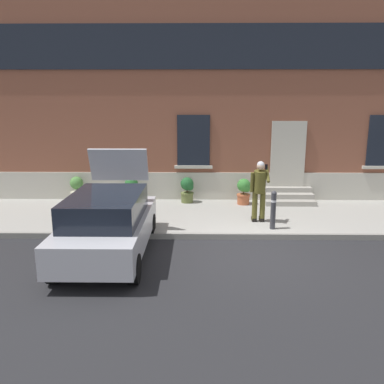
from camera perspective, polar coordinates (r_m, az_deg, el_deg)
name	(u,v)px	position (r m, az deg, el deg)	size (l,w,h in m)	color
ground_plane	(248,253)	(9.58, 8.04, -8.63)	(80.00, 80.00, 0.00)	#232326
sidewalk	(237,216)	(12.18, 6.44, -3.45)	(24.00, 3.60, 0.15)	#99968E
curb_edge	(243,236)	(10.42, 7.41, -6.34)	(24.00, 0.12, 0.15)	gray
building_facade	(233,94)	(14.17, 5.86, 13.83)	(24.00, 1.52, 7.50)	brown
entrance_stoop	(288,197)	(13.78, 13.62, -0.67)	(1.65, 0.96, 0.48)	#9E998E
hatchback_car_silver	(108,223)	(9.21, -11.97, -4.39)	(1.79, 4.07, 2.34)	#B7B7BF
bollard_near_person	(273,209)	(10.75, 11.62, -2.35)	(0.15, 0.15, 1.04)	#333338
bollard_far_left	(113,208)	(10.79, -11.25, -2.26)	(0.15, 0.15, 1.04)	#333338
person_on_phone	(259,187)	(11.19, 9.69, 0.65)	(0.51, 0.49, 1.75)	#514C1E
planter_cream	(77,188)	(14.00, -16.21, 0.52)	(0.44, 0.44, 0.86)	beige
planter_charcoal	(132,189)	(13.52, -8.65, 0.46)	(0.44, 0.44, 0.86)	#2D2D30
planter_olive	(187,189)	(13.32, -0.68, 0.41)	(0.44, 0.44, 0.86)	#606B38
planter_terracotta	(244,191)	(13.19, 7.47, 0.18)	(0.44, 0.44, 0.86)	#B25B38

